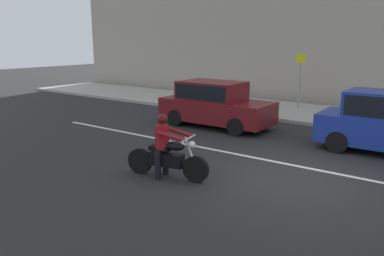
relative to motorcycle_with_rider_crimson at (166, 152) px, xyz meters
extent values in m
plane|color=#252525|center=(2.54, 1.77, -0.64)|extent=(80.00, 80.00, 0.00)
cube|color=#A8A399|center=(2.54, 9.77, -0.57)|extent=(40.00, 4.40, 0.14)
cube|color=silver|center=(1.87, 2.67, -0.63)|extent=(18.00, 0.14, 0.01)
cylinder|color=black|center=(0.75, 0.16, -0.32)|extent=(0.64, 0.25, 0.63)
cylinder|color=black|center=(-0.72, -0.15, -0.32)|extent=(0.64, 0.25, 0.63)
cylinder|color=silver|center=(0.63, 0.13, 0.04)|extent=(0.36, 0.13, 0.78)
cube|color=black|center=(0.01, 0.00, -0.18)|extent=(0.87, 0.45, 0.32)
ellipsoid|color=black|center=(0.23, 0.05, 0.17)|extent=(0.52, 0.33, 0.22)
cube|color=black|center=(-0.16, -0.04, 0.07)|extent=(0.56, 0.34, 0.10)
cylinder|color=silver|center=(0.57, 0.12, 0.40)|extent=(0.18, 0.69, 0.04)
sphere|color=silver|center=(0.65, 0.14, 0.26)|extent=(0.17, 0.17, 0.17)
cylinder|color=silver|center=(-0.31, 0.10, -0.30)|extent=(0.70, 0.21, 0.07)
cylinder|color=black|center=(-0.08, -0.22, -0.29)|extent=(0.18, 0.18, 0.69)
cylinder|color=black|center=(-0.17, 0.17, -0.29)|extent=(0.18, 0.18, 0.69)
cylinder|color=maroon|center=(-0.11, -0.02, 0.36)|extent=(0.40, 0.40, 0.57)
cylinder|color=maroon|center=(0.28, -0.17, 0.46)|extent=(0.71, 0.23, 0.22)
cylinder|color=maroon|center=(0.19, 0.26, 0.46)|extent=(0.71, 0.23, 0.22)
sphere|color=tan|center=(-0.09, -0.02, 0.76)|extent=(0.20, 0.20, 0.20)
sphere|color=#510F0F|center=(-0.09, -0.02, 0.79)|extent=(0.25, 0.25, 0.25)
cylinder|color=black|center=(2.71, 5.33, -0.32)|extent=(0.64, 1.76, 0.64)
cube|color=maroon|center=(-2.01, 5.37, 0.00)|extent=(4.28, 1.76, 0.80)
cube|color=maroon|center=(-2.23, 5.37, 0.74)|extent=(2.36, 1.62, 0.68)
cube|color=black|center=(-2.23, 5.37, 0.74)|extent=(2.17, 1.65, 0.54)
cylinder|color=black|center=(-0.68, 5.37, -0.32)|extent=(0.64, 1.82, 0.64)
cylinder|color=black|center=(-3.34, 5.37, -0.32)|extent=(0.64, 1.82, 0.64)
cylinder|color=gray|center=(-0.69, 10.39, 0.77)|extent=(0.08, 0.08, 2.54)
cube|color=yellow|center=(-0.69, 10.36, 1.80)|extent=(0.44, 0.03, 0.44)
camera|label=1|loc=(5.60, -6.66, 2.59)|focal=35.61mm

